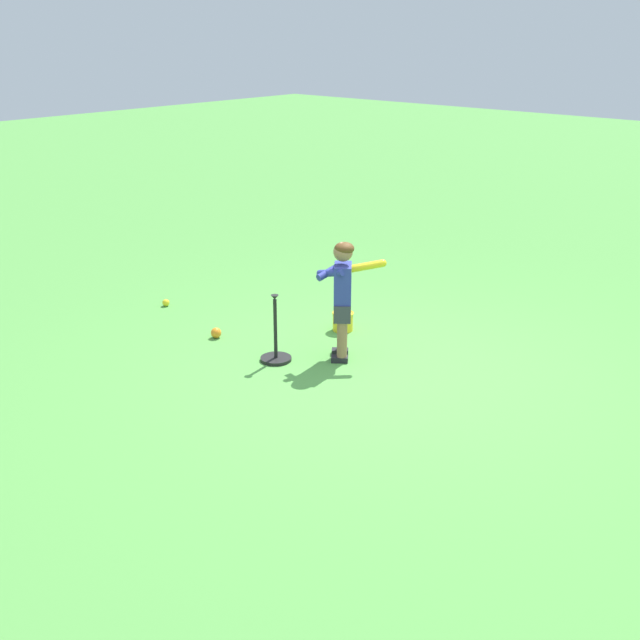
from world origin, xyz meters
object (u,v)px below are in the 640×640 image
at_px(toy_bucket, 343,321).
at_px(play_ball_far_right, 216,333).
at_px(play_ball_far_left, 166,303).
at_px(child_batter, 343,290).
at_px(batting_tee, 276,350).

bearing_deg(toy_bucket, play_ball_far_right, 51.12).
bearing_deg(play_ball_far_left, play_ball_far_right, 166.85).
distance_m(child_batter, play_ball_far_left, 2.40).
bearing_deg(child_batter, play_ball_far_left, 4.40).
relative_size(play_ball_far_left, toy_bucket, 0.35).
xyz_separation_m(play_ball_far_left, batting_tee, (-1.91, 0.26, 0.07)).
distance_m(play_ball_far_left, batting_tee, 1.93).
height_order(play_ball_far_left, toy_bucket, toy_bucket).
xyz_separation_m(batting_tee, toy_bucket, (0.04, -0.97, -0.01)).
height_order(child_batter, batting_tee, child_batter).
bearing_deg(toy_bucket, play_ball_far_left, 20.76).
relative_size(play_ball_far_right, batting_tee, 0.17).
relative_size(play_ball_far_right, play_ball_far_left, 1.34).
relative_size(play_ball_far_right, toy_bucket, 0.47).
distance_m(play_ball_far_left, toy_bucket, 2.01).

